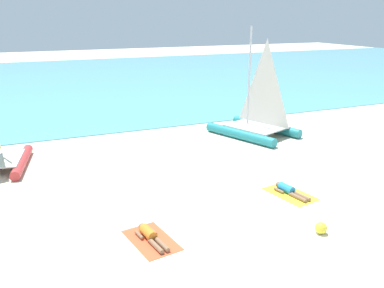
% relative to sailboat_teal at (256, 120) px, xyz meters
% --- Properties ---
extents(ground_plane, '(120.00, 120.00, 0.00)m').
position_rel_sailboat_teal_xyz_m(ground_plane, '(-5.27, 0.77, -0.85)').
color(ground_plane, beige).
extents(ocean_water, '(120.00, 40.00, 0.05)m').
position_rel_sailboat_teal_xyz_m(ocean_water, '(-5.27, 23.35, -0.83)').
color(ocean_water, '#5BB2C1').
rests_on(ocean_water, ground).
extents(sailboat_teal, '(4.20, 5.11, 5.74)m').
position_rel_sailboat_teal_xyz_m(sailboat_teal, '(0.00, 0.00, 0.00)').
color(sailboat_teal, teal).
rests_on(sailboat_teal, ground).
extents(towel_left, '(1.39, 2.05, 0.01)m').
position_rel_sailboat_teal_xyz_m(towel_left, '(-8.53, -8.16, -0.85)').
color(towel_left, '#EA5933').
rests_on(towel_left, ground).
extents(sunbather_left, '(0.65, 1.57, 0.30)m').
position_rel_sailboat_teal_xyz_m(sunbather_left, '(-8.54, -8.09, -0.72)').
color(sunbather_left, orange).
rests_on(sunbather_left, towel_left).
extents(towel_right, '(1.41, 2.06, 0.01)m').
position_rel_sailboat_teal_xyz_m(towel_right, '(-2.88, -7.10, -0.85)').
color(towel_right, yellow).
rests_on(towel_right, ground).
extents(sunbather_right, '(0.67, 1.56, 0.30)m').
position_rel_sailboat_teal_xyz_m(sunbather_right, '(-2.89, -7.03, -0.72)').
color(sunbather_right, '#268CCC').
rests_on(sunbather_right, towel_right).
extents(beach_ball, '(0.36, 0.36, 0.36)m').
position_rel_sailboat_teal_xyz_m(beach_ball, '(-3.74, -9.78, -0.68)').
color(beach_ball, yellow).
rests_on(beach_ball, ground).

